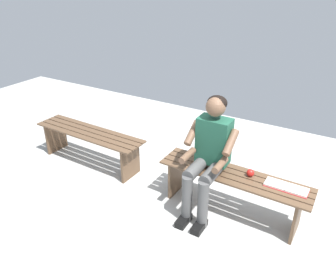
# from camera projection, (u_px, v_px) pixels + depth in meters

# --- Properties ---
(ground_plane) EXTENTS (10.00, 7.00, 0.04)m
(ground_plane) POSITION_uv_depth(u_px,v_px,m) (99.00, 234.00, 3.33)
(ground_plane) COLOR #B2B2AD
(bench_near) EXTENTS (1.61, 0.42, 0.47)m
(bench_near) POSITION_uv_depth(u_px,v_px,m) (233.00, 184.00, 3.48)
(bench_near) COLOR brown
(bench_near) RESTS_ON ground
(bench_far) EXTENTS (1.61, 0.42, 0.47)m
(bench_far) POSITION_uv_depth(u_px,v_px,m) (90.00, 140.00, 4.40)
(bench_far) COLOR brown
(bench_far) RESTS_ON ground
(person_seated) EXTENTS (0.50, 0.69, 1.28)m
(person_seated) POSITION_uv_depth(u_px,v_px,m) (208.00, 153.00, 3.36)
(person_seated) COLOR #1E513D
(person_seated) RESTS_ON ground
(apple) EXTENTS (0.08, 0.08, 0.08)m
(apple) POSITION_uv_depth(u_px,v_px,m) (250.00, 173.00, 3.38)
(apple) COLOR red
(apple) RESTS_ON bench_near
(book_open) EXTENTS (0.42, 0.17, 0.02)m
(book_open) POSITION_uv_depth(u_px,v_px,m) (286.00, 187.00, 3.21)
(book_open) COLOR white
(book_open) RESTS_ON bench_near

